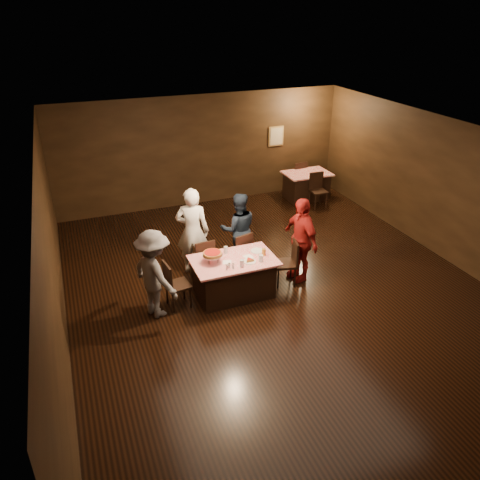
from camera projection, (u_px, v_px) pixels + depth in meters
name	position (u px, v px, depth m)	size (l,w,h in m)	color
room	(284.00, 190.00, 8.31)	(10.00, 10.04, 3.02)	black
main_table	(234.00, 277.00, 9.02)	(1.60, 1.00, 0.77)	red
back_table	(306.00, 186.00, 13.51)	(1.30, 0.90, 0.77)	red
chair_far_left	(202.00, 259.00, 9.47)	(0.42, 0.42, 0.95)	black
chair_far_right	(239.00, 252.00, 9.73)	(0.42, 0.42, 0.95)	black
chair_end_left	(178.00, 284.00, 8.62)	(0.42, 0.42, 0.95)	black
chair_end_right	(285.00, 263.00, 9.33)	(0.42, 0.42, 0.95)	black
chair_back_near	(319.00, 191.00, 12.89)	(0.42, 0.42, 0.95)	black
chair_back_far	(297.00, 176.00, 13.97)	(0.42, 0.42, 0.95)	black
diner_white_jacket	(193.00, 231.00, 9.55)	(0.68, 0.45, 1.87)	white
diner_navy_hoodie	(238.00, 229.00, 9.94)	(0.79, 0.61, 1.62)	#182232
diner_grey_knit	(155.00, 274.00, 8.25)	(1.08, 0.62, 1.67)	slate
diner_red_shirt	(301.00, 239.00, 9.35)	(1.04, 0.43, 1.77)	maroon
pizza_stand	(212.00, 254.00, 8.67)	(0.38, 0.38, 0.22)	black
plate_with_slice	(249.00, 261.00, 8.76)	(0.25, 0.25, 0.06)	white
plate_empty	(257.00, 251.00, 9.14)	(0.25, 0.25, 0.01)	white
glass_front_left	(242.00, 263.00, 8.58)	(0.08, 0.08, 0.14)	silver
glass_front_right	(261.00, 258.00, 8.75)	(0.08, 0.08, 0.14)	silver
glass_amber	(264.00, 252.00, 8.96)	(0.08, 0.08, 0.14)	#BF7F26
glass_back	(226.00, 250.00, 9.04)	(0.08, 0.08, 0.14)	silver
condiments	(230.00, 266.00, 8.52)	(0.17, 0.10, 0.09)	silver
napkin_center	(248.00, 257.00, 8.94)	(0.16, 0.16, 0.01)	white
napkin_left	(227.00, 262.00, 8.75)	(0.16, 0.16, 0.01)	white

